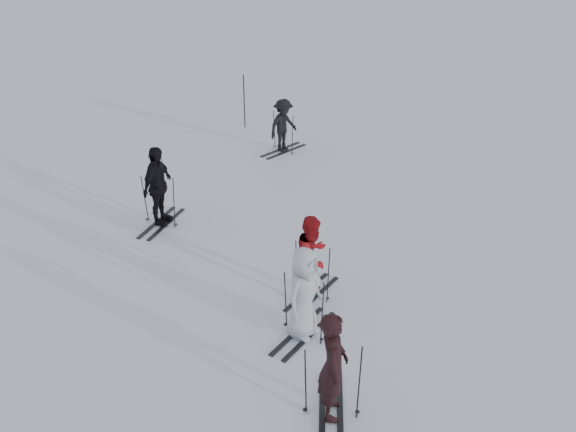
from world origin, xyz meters
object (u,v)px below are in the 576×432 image
object	(u,v)px
skier_uphill_left	(158,187)
skier_uphill_far	(283,126)
skier_red	(312,258)
piste_marker	(244,101)
skier_near_dark	(333,367)
skier_grey	(304,294)

from	to	relation	value
skier_uphill_left	skier_uphill_far	xyz separation A→B (m)	(1.50, 5.48, -0.17)
skier_red	piste_marker	distance (m)	10.31
piste_marker	skier_near_dark	bearing A→B (deg)	-64.38
skier_red	skier_grey	xyz separation A→B (m)	(0.17, -1.31, 0.02)
skier_near_dark	skier_uphill_left	world-z (taller)	skier_uphill_left
skier_uphill_far	piste_marker	size ratio (longest dim) A/B	0.90
skier_grey	skier_uphill_left	world-z (taller)	skier_uphill_left
skier_red	piste_marker	size ratio (longest dim) A/B	0.97
skier_near_dark	skier_uphill_far	distance (m)	11.25
skier_red	skier_uphill_far	world-z (taller)	skier_red
skier_grey	skier_uphill_far	size ratio (longest dim) A/B	1.10
skier_uphill_far	piste_marker	distance (m)	2.60
piste_marker	skier_uphill_far	bearing A→B (deg)	-42.50
skier_red	skier_uphill_left	world-z (taller)	skier_uphill_left
skier_near_dark	piste_marker	xyz separation A→B (m)	(-5.89, 12.28, -0.04)
skier_near_dark	skier_uphill_left	bearing A→B (deg)	34.05
skier_near_dark	skier_red	xyz separation A→B (m)	(-1.13, 3.13, -0.07)
skier_near_dark	skier_red	world-z (taller)	skier_near_dark
skier_grey	skier_uphill_left	xyz separation A→B (m)	(-4.52, 3.22, 0.09)
skier_uphill_left	skier_near_dark	bearing A→B (deg)	-129.39
skier_near_dark	skier_uphill_far	bearing A→B (deg)	7.37
skier_near_dark	skier_uphill_left	xyz separation A→B (m)	(-5.47, 5.04, 0.05)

